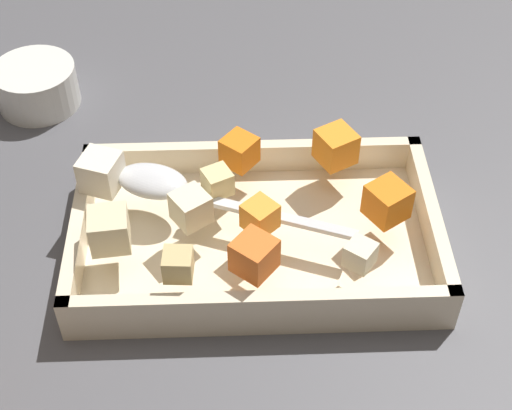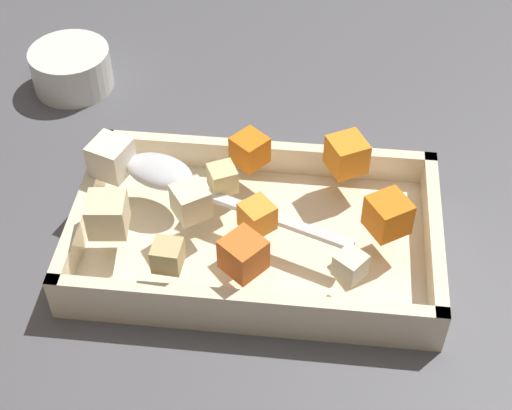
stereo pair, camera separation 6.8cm
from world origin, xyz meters
The scene contains 15 objects.
ground_plane centered at (0.00, 0.00, 0.00)m, with size 4.00×4.00×0.00m, color #4C4C51.
baking_dish centered at (0.01, -0.01, 0.01)m, with size 0.33×0.20×0.05m.
carrot_chunk_corner_sw centered at (-0.07, -0.08, 0.06)m, with size 0.03×0.03×0.03m, color orange.
carrot_chunk_heap_top centered at (0.02, 0.06, 0.06)m, with size 0.03×0.03×0.03m, color orange.
carrot_chunk_center centered at (0.03, -0.07, 0.06)m, with size 0.03×0.03×0.03m, color orange.
carrot_chunk_corner_se centered at (-0.10, 0.00, 0.06)m, with size 0.03×0.03×0.03m, color orange.
carrot_chunk_corner_nw centered at (0.01, 0.01, 0.06)m, with size 0.03×0.03×0.03m, color orange.
potato_chunk_front_center centered at (0.07, 0.00, 0.06)m, with size 0.03×0.03×0.03m, color beige.
potato_chunk_far_right centered at (0.05, -0.04, 0.06)m, with size 0.02×0.02×0.02m, color #E0CC89.
potato_chunk_rim_edge centered at (0.14, 0.03, 0.06)m, with size 0.03×0.03×0.03m, color beige.
potato_chunk_under_handle centered at (-0.07, 0.06, 0.06)m, with size 0.02×0.02×0.02m, color beige.
potato_chunk_mid_right centered at (0.08, 0.06, 0.06)m, with size 0.02×0.02×0.02m, color tan.
parsnip_chunk_corner_ne centered at (0.15, -0.05, 0.06)m, with size 0.03×0.03×0.03m, color silver.
serving_spoon centered at (0.09, -0.04, 0.06)m, with size 0.22×0.10×0.02m.
small_prep_bowl centered at (0.25, -0.23, 0.02)m, with size 0.09×0.09×0.05m, color silver.
Camera 2 is at (-0.04, 0.47, 0.54)m, focal length 54.06 mm.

